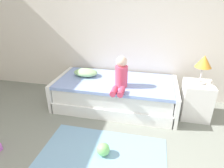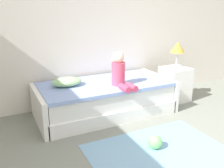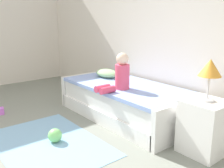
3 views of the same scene
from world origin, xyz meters
TOP-DOWN VIEW (x-y plane):
  - wall_rear at (0.00, 2.60)m, footprint 7.20×0.10m
  - bed at (-0.40, 2.00)m, footprint 2.11×1.00m
  - nightstand at (0.95, 1.96)m, footprint 0.44×0.44m
  - table_lamp at (0.95, 1.96)m, footprint 0.24×0.24m
  - child_figure at (-0.27, 1.77)m, footprint 0.20×0.51m
  - pillow at (-0.97, 2.10)m, footprint 0.44×0.30m
  - toy_ball at (-0.30, 0.79)m, footprint 0.17×0.17m
  - area_rug at (-0.31, 0.70)m, footprint 1.60×1.10m

SIDE VIEW (x-z plane):
  - area_rug at x=-0.31m, z-range 0.00..0.01m
  - toy_ball at x=-0.30m, z-range 0.00..0.17m
  - bed at x=-0.40m, z-range 0.00..0.50m
  - nightstand at x=0.95m, z-range 0.00..0.60m
  - pillow at x=-0.97m, z-range 0.50..0.63m
  - child_figure at x=-0.27m, z-range 0.45..0.96m
  - table_lamp at x=0.95m, z-range 0.71..1.16m
  - wall_rear at x=0.00m, z-range 0.00..2.90m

